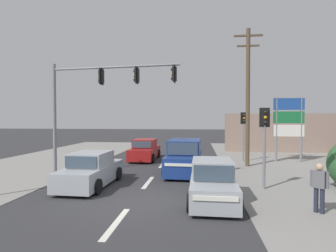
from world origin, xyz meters
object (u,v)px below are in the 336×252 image
utility_pole_midground_right (248,94)px  traffic_signal_mast (95,94)px  shopping_plaza_sign (289,120)px  suv_receding_far (185,157)px  pedestal_signal_right_kerb (264,134)px  pedestrian_at_kerb (319,185)px  sedan_crossing_left (145,150)px  sedan_oncoming_near (91,171)px  pedestal_signal_far_median (244,128)px  hatchback_oncoming_mid (212,183)px

utility_pole_midground_right → traffic_signal_mast: utility_pole_midground_right is taller
shopping_plaza_sign → suv_receding_far: bearing=-146.7°
pedestal_signal_right_kerb → pedestrian_at_kerb: bearing=-70.0°
sedan_crossing_left → sedan_oncoming_near: same height
utility_pole_midground_right → sedan_crossing_left: size_ratio=2.08×
pedestal_signal_far_median → suv_receding_far: 6.23m
hatchback_oncoming_mid → pedestrian_at_kerb: (3.37, -0.87, 0.22)m
traffic_signal_mast → suv_receding_far: bearing=22.0°
pedestal_signal_right_kerb → sedan_crossing_left: size_ratio=0.84×
shopping_plaza_sign → pedestrian_at_kerb: (-2.55, -10.67, -2.06)m
sedan_crossing_left → sedan_oncoming_near: size_ratio=1.00×
shopping_plaza_sign → sedan_oncoming_near: 14.12m
sedan_crossing_left → pedestrian_at_kerb: (7.89, -10.49, 0.22)m
shopping_plaza_sign → pedestal_signal_far_median: bearing=-175.9°
traffic_signal_mast → hatchback_oncoming_mid: (5.81, -3.24, -3.65)m
shopping_plaza_sign → pedestrian_at_kerb: size_ratio=2.82×
suv_receding_far → pedestal_signal_right_kerb: bearing=-40.5°
shopping_plaza_sign → pedestal_signal_right_kerb: bearing=-114.6°
suv_receding_far → sedan_crossing_left: 5.59m
pedestal_signal_right_kerb → hatchback_oncoming_mid: size_ratio=0.97×
utility_pole_midground_right → pedestrian_at_kerb: utility_pole_midground_right is taller
hatchback_oncoming_mid → traffic_signal_mast: bearing=150.8°
traffic_signal_mast → pedestrian_at_kerb: bearing=-24.1°
utility_pole_midground_right → hatchback_oncoming_mid: (-2.65, -7.58, -3.97)m
pedestal_signal_right_kerb → pedestrian_at_kerb: (1.03, -2.85, -1.49)m
shopping_plaza_sign → pedestrian_at_kerb: bearing=-103.5°
hatchback_oncoming_mid → pedestal_signal_far_median: bearing=74.1°
sedan_oncoming_near → hatchback_oncoming_mid: bearing=-17.4°
suv_receding_far → hatchback_oncoming_mid: suv_receding_far is taller
pedestal_signal_right_kerb → shopping_plaza_sign: (3.59, 7.82, 0.57)m
shopping_plaza_sign → sedan_oncoming_near: size_ratio=1.08×
shopping_plaza_sign → hatchback_oncoming_mid: size_ratio=1.26×
utility_pole_midground_right → pedestal_signal_right_kerb: utility_pole_midground_right is taller
shopping_plaza_sign → sedan_crossing_left: 10.69m
sedan_crossing_left → suv_receding_far: bearing=-54.6°
shopping_plaza_sign → hatchback_oncoming_mid: (-5.92, -9.80, -2.28)m
sedan_crossing_left → sedan_oncoming_near: bearing=-96.4°
traffic_signal_mast → sedan_crossing_left: size_ratio=1.61×
sedan_oncoming_near → traffic_signal_mast: bearing=104.3°
sedan_oncoming_near → pedestrian_at_kerb: pedestrian_at_kerb is taller
pedestrian_at_kerb → pedestal_signal_right_kerb: bearing=110.0°
shopping_plaza_sign → suv_receding_far: size_ratio=1.00×
traffic_signal_mast → hatchback_oncoming_mid: size_ratio=1.88×
traffic_signal_mast → sedan_oncoming_near: (0.39, -1.54, -3.65)m
suv_receding_far → sedan_crossing_left: bearing=125.4°
utility_pole_midground_right → sedan_oncoming_near: (-8.06, -5.88, -3.97)m
suv_receding_far → sedan_oncoming_near: bearing=-140.8°
traffic_signal_mast → suv_receding_far: (4.52, 1.83, -3.47)m
utility_pole_midground_right → sedan_crossing_left: bearing=164.1°
sedan_oncoming_near → utility_pole_midground_right: bearing=36.1°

